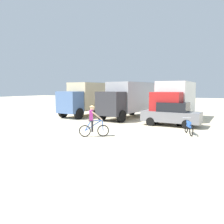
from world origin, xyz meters
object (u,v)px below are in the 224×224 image
bicycle_spare (189,128)px  cyclist_orange_shirt (93,122)px  box_truck_grey_hauler (129,98)px  box_truck_white_box (175,99)px  box_truck_tan_camper (89,97)px  sedan_parked (172,114)px

bicycle_spare → cyclist_orange_shirt: bearing=-147.2°
cyclist_orange_shirt → bicycle_spare: 5.77m
box_truck_grey_hauler → cyclist_orange_shirt: box_truck_grey_hauler is taller
box_truck_grey_hauler → box_truck_white_box: bearing=3.5°
box_truck_grey_hauler → cyclist_orange_shirt: 8.78m
box_truck_tan_camper → cyclist_orange_shirt: box_truck_tan_camper is taller
box_truck_white_box → bicycle_spare: size_ratio=4.25×
box_truck_grey_hauler → sedan_parked: bearing=-31.2°
sedan_parked → bicycle_spare: (1.58, -2.73, -0.48)m
box_truck_grey_hauler → box_truck_tan_camper: bearing=179.6°
box_truck_grey_hauler → box_truck_white_box: 4.24m
box_truck_grey_hauler → box_truck_white_box: same height
box_truck_white_box → bicycle_spare: (1.92, -5.76, -1.48)m
box_truck_white_box → bicycle_spare: bearing=-71.5°
cyclist_orange_shirt → bicycle_spare: size_ratio=1.13×
sedan_parked → cyclist_orange_shirt: cyclist_orange_shirt is taller
box_truck_tan_camper → box_truck_grey_hauler: 4.36m
sedan_parked → bicycle_spare: bearing=-59.9°
sedan_parked → box_truck_grey_hauler: bearing=148.8°
sedan_parked → bicycle_spare: sedan_parked is taller
box_truck_white_box → sedan_parked: (0.34, -3.03, -0.99)m
box_truck_white_box → sedan_parked: 3.21m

